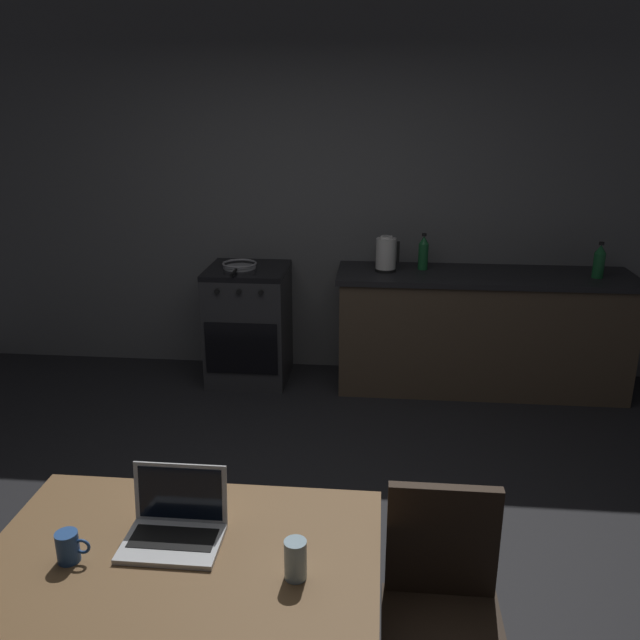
% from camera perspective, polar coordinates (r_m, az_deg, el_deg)
% --- Properties ---
extents(ground_plane, '(12.00, 12.00, 0.00)m').
position_cam_1_polar(ground_plane, '(3.41, -4.59, -19.51)').
color(ground_plane, black).
extents(back_wall, '(6.40, 0.10, 2.81)m').
position_cam_1_polar(back_wall, '(5.16, 3.10, 10.77)').
color(back_wall, '#5C5D5E').
rests_on(back_wall, ground_plane).
extents(kitchen_counter, '(2.16, 0.64, 0.90)m').
position_cam_1_polar(kitchen_counter, '(5.09, 13.77, -0.91)').
color(kitchen_counter, '#4C3D2D').
rests_on(kitchen_counter, ground_plane).
extents(stove_oven, '(0.60, 0.62, 0.90)m').
position_cam_1_polar(stove_oven, '(5.13, -6.19, -0.34)').
color(stove_oven, '#2D2D30').
rests_on(stove_oven, ground_plane).
extents(dining_table, '(1.28, 0.82, 0.71)m').
position_cam_1_polar(dining_table, '(2.33, -11.82, -20.53)').
color(dining_table, brown).
rests_on(dining_table, ground_plane).
extents(chair, '(0.40, 0.40, 0.88)m').
position_cam_1_polar(chair, '(2.42, 10.53, -22.86)').
color(chair, '#2D2116').
rests_on(chair, ground_plane).
extents(laptop, '(0.32, 0.25, 0.23)m').
position_cam_1_polar(laptop, '(2.33, -12.48, -17.08)').
color(laptop, silver).
rests_on(laptop, dining_table).
extents(electric_kettle, '(0.18, 0.16, 0.26)m').
position_cam_1_polar(electric_kettle, '(4.87, 5.75, 5.68)').
color(electric_kettle, black).
rests_on(electric_kettle, kitchen_counter).
extents(bottle, '(0.08, 0.08, 0.26)m').
position_cam_1_polar(bottle, '(5.07, 23.06, 4.73)').
color(bottle, '#19592D').
rests_on(bottle, kitchen_counter).
extents(frying_pan, '(0.26, 0.43, 0.05)m').
position_cam_1_polar(frying_pan, '(4.98, -7.01, 4.73)').
color(frying_pan, gray).
rests_on(frying_pan, stove_oven).
extents(coffee_mug, '(0.11, 0.07, 0.10)m').
position_cam_1_polar(coffee_mug, '(2.32, -20.98, -17.90)').
color(coffee_mug, '#264C8C').
rests_on(coffee_mug, dining_table).
extents(drinking_glass, '(0.07, 0.07, 0.13)m').
position_cam_1_polar(drinking_glass, '(2.12, -2.14, -20.04)').
color(drinking_glass, '#99B7C6').
rests_on(drinking_glass, dining_table).
extents(bottle_b, '(0.07, 0.07, 0.27)m').
position_cam_1_polar(bottle_b, '(4.96, 8.96, 5.81)').
color(bottle_b, '#19592D').
rests_on(bottle_b, kitchen_counter).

